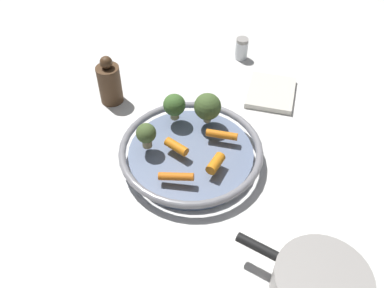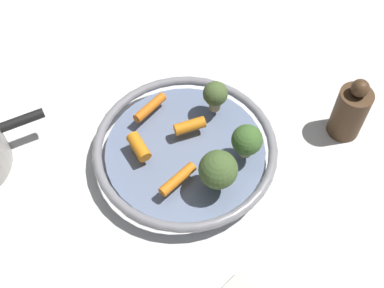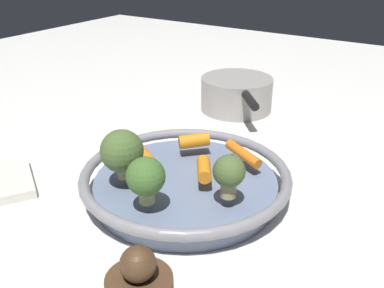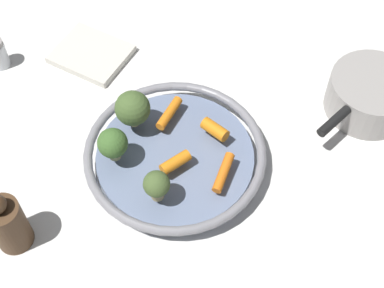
{
  "view_description": "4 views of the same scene",
  "coord_description": "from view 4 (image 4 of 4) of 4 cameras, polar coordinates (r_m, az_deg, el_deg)",
  "views": [
    {
      "loc": [
        0.57,
        -0.18,
        0.66
      ],
      "look_at": [
        0.02,
        -0.0,
        0.07
      ],
      "focal_mm": 39.52,
      "sensor_mm": 36.0,
      "label": 1
    },
    {
      "loc": [
        -0.12,
        0.42,
        0.68
      ],
      "look_at": [
        -0.02,
        0.02,
        0.08
      ],
      "focal_mm": 46.1,
      "sensor_mm": 36.0,
      "label": 2
    },
    {
      "loc": [
        -0.44,
        -0.3,
        0.34
      ],
      "look_at": [
        0.01,
        -0.0,
        0.08
      ],
      "focal_mm": 41.18,
      "sensor_mm": 36.0,
      "label": 3
    },
    {
      "loc": [
        -0.0,
        -0.5,
        0.78
      ],
      "look_at": [
        0.02,
        -0.0,
        0.06
      ],
      "focal_mm": 52.06,
      "sensor_mm": 36.0,
      "label": 4
    }
  ],
  "objects": [
    {
      "name": "ground_plane",
      "position": [
        0.92,
        -1.42,
        -2.04
      ],
      "size": [
        2.28,
        2.28,
        0.0
      ],
      "primitive_type": "plane",
      "color": "silver"
    },
    {
      "name": "serving_bowl",
      "position": [
        0.9,
        -1.45,
        -1.28
      ],
      "size": [
        0.29,
        0.29,
        0.04
      ],
      "color": "slate",
      "rests_on": "ground_plane"
    },
    {
      "name": "baby_carrot_center",
      "position": [
        0.86,
        -1.6,
        -1.88
      ],
      "size": [
        0.05,
        0.04,
        0.02
      ],
      "primitive_type": "cylinder",
      "rotation": [
        1.59,
        0.0,
        2.16
      ],
      "color": "orange",
      "rests_on": "serving_bowl"
    },
    {
      "name": "baby_carrot_near_rim",
      "position": [
        0.86,
        3.55,
        -2.92
      ],
      "size": [
        0.04,
        0.07,
        0.02
      ],
      "primitive_type": "cylinder",
      "rotation": [
        1.66,
        0.0,
        5.87
      ],
      "color": "orange",
      "rests_on": "serving_bowl"
    },
    {
      "name": "baby_carrot_right",
      "position": [
        0.92,
        -2.06,
        3.2
      ],
      "size": [
        0.05,
        0.06,
        0.02
      ],
      "primitive_type": "cylinder",
      "rotation": [
        1.58,
        0.0,
        5.75
      ],
      "color": "orange",
      "rests_on": "serving_bowl"
    },
    {
      "name": "baby_carrot_left",
      "position": [
        0.9,
        2.66,
        1.52
      ],
      "size": [
        0.05,
        0.05,
        0.02
      ],
      "primitive_type": "cylinder",
      "rotation": [
        1.63,
        0.0,
        3.92
      ],
      "color": "orange",
      "rests_on": "serving_bowl"
    },
    {
      "name": "broccoli_floret_mid",
      "position": [
        0.82,
        -3.31,
        -4.19
      ],
      "size": [
        0.04,
        0.04,
        0.06
      ],
      "color": "tan",
      "rests_on": "serving_bowl"
    },
    {
      "name": "broccoli_floret_small",
      "position": [
        0.86,
        -7.81,
        0.05
      ],
      "size": [
        0.05,
        0.05,
        0.06
      ],
      "color": "tan",
      "rests_on": "serving_bowl"
    },
    {
      "name": "broccoli_floret_edge",
      "position": [
        0.89,
        -5.81,
        3.65
      ],
      "size": [
        0.06,
        0.06,
        0.07
      ],
      "color": "tan",
      "rests_on": "serving_bowl"
    },
    {
      "name": "salt_shaker",
      "position": [
        1.1,
        -19.05,
        8.76
      ],
      "size": [
        0.03,
        0.03,
        0.06
      ],
      "color": "silver",
      "rests_on": "ground_plane"
    },
    {
      "name": "pepper_mill",
      "position": [
        0.85,
        -18.08,
        -7.72
      ],
      "size": [
        0.05,
        0.05,
        0.12
      ],
      "color": "#4C331E",
      "rests_on": "ground_plane"
    },
    {
      "name": "saucepan",
      "position": [
        1.01,
        18.01,
        4.82
      ],
      "size": [
        0.19,
        0.18,
        0.07
      ],
      "color": "#9E9993",
      "rests_on": "ground_plane"
    },
    {
      "name": "dish_towel",
      "position": [
        1.09,
        -10.02,
        9.06
      ],
      "size": [
        0.17,
        0.16,
        0.01
      ],
      "primitive_type": "cube",
      "rotation": [
        0.0,
        0.0,
        -0.56
      ],
      "color": "silver",
      "rests_on": "ground_plane"
    }
  ]
}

